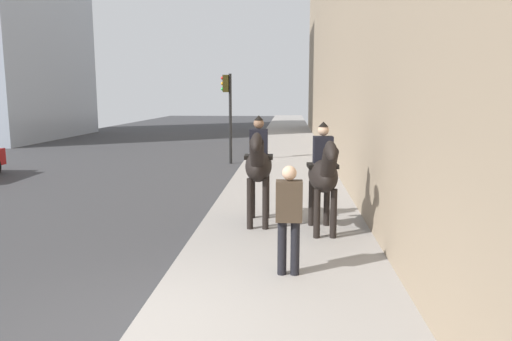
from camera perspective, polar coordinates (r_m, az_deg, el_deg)
The scene contains 5 objects.
sidewalk_slab at distance 5.96m, azimuth 2.64°, elevation -19.11°, with size 120.00×3.58×0.12m, color gray.
mounted_horse_near at distance 10.11m, azimuth 0.29°, elevation 0.74°, with size 2.15×0.61×2.32m.
mounted_horse_far at distance 9.60m, azimuth 7.99°, elevation -0.32°, with size 2.15×0.66×2.22m.
pedestrian_greeting at distance 7.33m, azimuth 3.92°, elevation -5.03°, with size 0.26×0.40×1.70m.
traffic_light_near_curb at distance 20.03m, azimuth -3.33°, elevation 7.91°, with size 0.20×0.44×3.72m.
Camera 1 is at (-5.26, -1.89, 2.87)m, focal length 33.74 mm.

